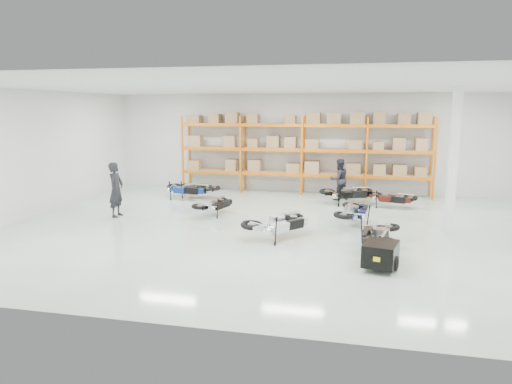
% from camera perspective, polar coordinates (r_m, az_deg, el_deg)
% --- Properties ---
extents(room, '(18.00, 18.00, 18.00)m').
position_cam_1_polar(room, '(14.41, 3.06, 4.05)').
color(room, silver).
rests_on(room, ground).
extents(pallet_rack, '(11.28, 0.98, 3.62)m').
position_cam_1_polar(pallet_rack, '(20.78, 5.89, 5.97)').
color(pallet_rack, '#D9640B').
rests_on(pallet_rack, ground).
extents(structural_column, '(0.25, 0.25, 4.50)m').
position_cam_1_polar(structural_column, '(15.02, 23.41, 3.46)').
color(structural_column, white).
rests_on(structural_column, ground).
extents(moto_blue_centre, '(1.22, 2.01, 1.22)m').
position_cam_1_polar(moto_blue_centre, '(15.56, 12.22, -1.96)').
color(moto_blue_centre, '#060F43').
rests_on(moto_blue_centre, ground).
extents(moto_silver_left, '(2.01, 2.11, 1.26)m').
position_cam_1_polar(moto_silver_left, '(13.60, 2.83, -3.42)').
color(moto_silver_left, silver).
rests_on(moto_silver_left, ground).
extents(moto_black_far_left, '(1.28, 1.79, 1.04)m').
position_cam_1_polar(moto_black_far_left, '(16.73, -5.17, -1.19)').
color(moto_black_far_left, black).
rests_on(moto_black_far_left, ground).
extents(moto_touring_right, '(1.20, 1.97, 1.19)m').
position_cam_1_polar(moto_touring_right, '(12.98, 14.99, -4.59)').
color(moto_touring_right, black).
rests_on(moto_touring_right, ground).
extents(trailer, '(0.95, 1.63, 0.66)m').
position_cam_1_polar(trailer, '(11.49, 15.31, -7.48)').
color(trailer, black).
rests_on(trailer, ground).
extents(moto_back_a, '(2.01, 1.24, 1.22)m').
position_cam_1_polar(moto_back_a, '(19.75, -8.61, 0.76)').
color(moto_back_a, navy).
rests_on(moto_back_a, ground).
extents(moto_back_b, '(1.88, 1.25, 1.12)m').
position_cam_1_polar(moto_back_b, '(20.05, -7.37, 0.80)').
color(moto_back_b, '#B3B7BD').
rests_on(moto_back_b, ground).
extents(moto_back_c, '(2.12, 1.53, 1.24)m').
position_cam_1_polar(moto_back_c, '(18.90, 11.41, 0.27)').
color(moto_back_c, black).
rests_on(moto_back_c, ground).
extents(moto_back_d, '(1.82, 1.28, 1.07)m').
position_cam_1_polar(moto_back_d, '(18.64, 16.57, -0.35)').
color(moto_back_d, '#42120D').
rests_on(moto_back_d, ground).
extents(person_left, '(0.48, 0.72, 1.96)m').
position_cam_1_polar(person_left, '(17.06, -17.08, 0.28)').
color(person_left, black).
rests_on(person_left, ground).
extents(person_back, '(1.08, 1.02, 1.76)m').
position_cam_1_polar(person_back, '(19.63, 10.33, 1.56)').
color(person_back, '#212229').
rests_on(person_back, ground).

